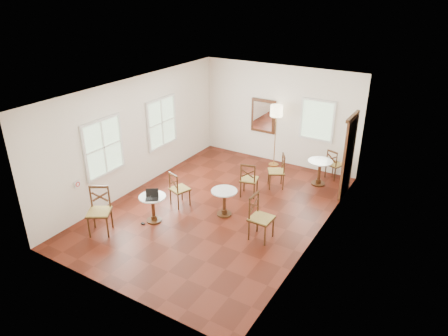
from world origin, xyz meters
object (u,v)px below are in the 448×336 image
Objects in this scene: chair_mid_b at (260,218)px; laptop at (152,196)px; cafe_table_near at (153,206)px; cafe_table_mid at (224,200)px; mouse at (153,194)px; water_glass at (150,198)px; chair_mid_a at (249,179)px; power_adapter at (143,224)px; chair_near_b at (99,211)px; chair_near_a at (179,189)px; chair_back_b at (277,171)px; floor_lamp at (276,115)px; navy_mug at (153,193)px; chair_back_a at (334,164)px; cafe_table_back at (319,170)px.

laptop is (-2.39, -0.73, 0.19)m from chair_mid_b.
laptop is (0.06, -0.07, 0.30)m from cafe_table_near.
chair_mid_b reaches higher than cafe_table_near.
laptop is at bearing -135.83° from cafe_table_mid.
mouse is 0.73× the size of water_glass.
chair_mid_a is 10.87× the size of power_adapter.
chair_near_b reaches higher than mouse.
chair_back_b is (1.68, 2.20, 0.02)m from chair_near_a.
chair_mid_b is at bearing -69.61° from floor_lamp.
water_glass is (-1.65, -3.28, 0.24)m from chair_back_b.
navy_mug is (-1.77, -3.06, 0.23)m from chair_back_b.
water_glass is at bearing -62.18° from cafe_table_near.
water_glass is (0.02, -1.09, 0.26)m from chair_near_a.
mouse is (-0.09, -0.86, 0.22)m from chair_near_a.
cafe_table_near is at bearing 63.62° from power_adapter.
cafe_table_back is at bearing 90.64° from chair_back_a.
chair_mid_b is 1.19× the size of chair_back_a.
chair_near_a is at bearing -131.50° from cafe_table_back.
chair_back_a is at bearing 57.32° from power_adapter.
chair_mid_a is 2.55× the size of laptop.
chair_back_b reaches higher than cafe_table_near.
cafe_table_near is at bearing -139.04° from cafe_table_mid.
chair_mid_b is at bearing -4.98° from chair_near_b.
cafe_table_near is at bearing 96.59° from laptop.
chair_mid_b is at bearing 3.08° from mouse.
chair_back_a is 8.46× the size of navy_mug.
chair_back_a is 5.36m from laptop.
mouse is (-1.77, -3.05, 0.20)m from chair_back_b.
chair_back_a reaches higher than cafe_table_mid.
chair_near_a is 0.97× the size of chair_mid_a.
cafe_table_mid is 0.35× the size of floor_lamp.
cafe_table_mid is 1.69m from navy_mug.
water_glass is 0.74m from power_adapter.
laptop is at bearing -48.52° from cafe_table_near.
chair_mid_b is at bearing 13.68° from navy_mug.
water_glass reaches higher than power_adapter.
cafe_table_back is 0.38× the size of floor_lamp.
chair_back_a reaches higher than power_adapter.
chair_mid_a reaches higher than navy_mug.
chair_mid_a is 2.71m from chair_back_a.
chair_back_a is (3.62, 5.43, -0.10)m from chair_near_b.
floor_lamp reaches higher than chair_mid_a.
mouse is (-0.09, 0.13, -0.04)m from laptop.
cafe_table_back is 0.74× the size of chair_mid_a.
cafe_table_near is 0.69× the size of chair_mid_a.
cafe_table_near reaches higher than power_adapter.
cafe_table_near is 0.69× the size of chair_back_b.
chair_back_a is at bearing 64.14° from cafe_table_mid.
chair_near_a is at bearing 85.90° from cafe_table_near.
power_adapter is at bearing 17.99° from chair_near_b.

